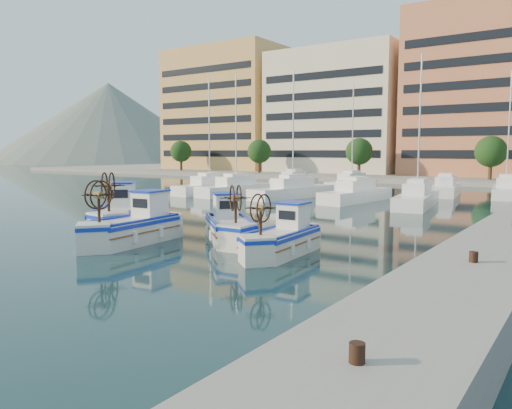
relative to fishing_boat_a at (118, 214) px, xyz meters
name	(u,v)px	position (x,y,z in m)	size (l,w,h in m)	color
ground	(179,244)	(5.37, -1.02, -0.89)	(300.00, 300.00, 0.00)	#18383F
hill_west	(110,162)	(-134.63, 108.98, -0.89)	(180.00, 180.00, 60.00)	slate
yacht_marina	(366,191)	(3.01, 26.82, -0.37)	(38.06, 21.89, 11.50)	white
fishing_boat_a	(118,214)	(0.00, 0.00, 0.00)	(4.77, 5.18, 3.25)	silver
fishing_boat_b	(134,225)	(3.45, -1.97, -0.06)	(2.40, 4.96, 3.04)	silver
fishing_boat_c	(229,225)	(6.77, 0.94, -0.12)	(4.38, 4.29, 2.81)	silver
fishing_boat_d	(283,237)	(10.46, -0.22, -0.16)	(2.03, 4.33, 2.66)	silver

